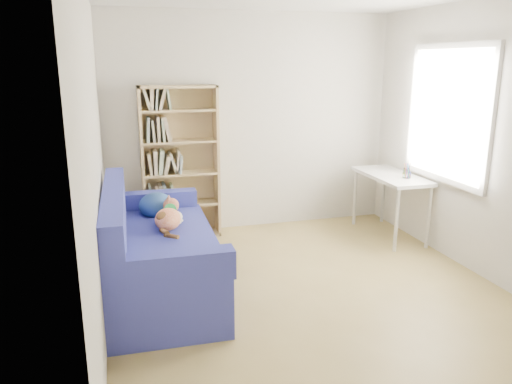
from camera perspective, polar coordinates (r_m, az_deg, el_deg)
ground at (r=4.62m, az=6.06°, el=-11.37°), size 4.00×4.00×0.00m
room_shell at (r=4.24m, az=7.74°, el=9.29°), size 3.54×4.04×2.62m
sofa at (r=4.59m, az=-11.38°, el=-6.84°), size 0.97×1.98×0.97m
bookshelf at (r=5.86m, az=-8.63°, el=2.62°), size 0.88×0.28×1.77m
desk at (r=6.05m, az=15.18°, el=1.18°), size 0.50×1.09×0.75m
pen_cup at (r=5.89m, az=16.86°, el=2.20°), size 0.09×0.09×0.18m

